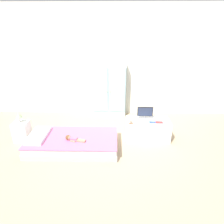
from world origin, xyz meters
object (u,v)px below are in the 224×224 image
at_px(bed, 73,142).
at_px(nightstand, 22,131).
at_px(table_lamp, 19,115).
at_px(wardrobe, 109,90).
at_px(tv_stand, 147,129).
at_px(book_blue, 152,122).
at_px(doll, 72,138).
at_px(tv_monitor, 145,112).
at_px(book_red, 159,122).
at_px(rocking_horse_toy, 131,121).

height_order(bed, nightstand, nightstand).
bearing_deg(nightstand, table_lamp, 180.00).
height_order(table_lamp, wardrobe, wardrobe).
bearing_deg(wardrobe, bed, -112.08).
xyz_separation_m(wardrobe, tv_stand, (0.86, -1.19, -0.48)).
relative_size(table_lamp, book_blue, 1.82).
distance_m(wardrobe, book_blue, 1.61).
height_order(tv_stand, book_blue, book_blue).
relative_size(doll, tv_monitor, 1.23).
distance_m(doll, nightstand, 1.18).
xyz_separation_m(nightstand, book_red, (2.80, 0.01, 0.23)).
xyz_separation_m(doll, table_lamp, (-1.12, 0.37, 0.29)).
bearing_deg(tv_monitor, rocking_horse_toy, -141.02).
bearing_deg(tv_stand, doll, -161.77).
relative_size(nightstand, table_lamp, 1.83).
height_order(tv_monitor, book_red, tv_monitor).
distance_m(wardrobe, tv_monitor, 1.37).
bearing_deg(table_lamp, doll, -18.48).
xyz_separation_m(book_blue, book_red, (0.14, 0.00, 0.00)).
bearing_deg(rocking_horse_toy, doll, -163.74).
relative_size(table_lamp, book_red, 1.61).
relative_size(table_lamp, tv_monitor, 0.71).
height_order(table_lamp, rocking_horse_toy, table_lamp).
xyz_separation_m(bed, table_lamp, (-1.11, 0.27, 0.45)).
bearing_deg(doll, rocking_horse_toy, 16.26).
xyz_separation_m(tv_stand, book_blue, (0.07, -0.11, 0.22)).
bearing_deg(wardrobe, book_blue, -54.41).
bearing_deg(table_lamp, bed, -13.56).
xyz_separation_m(tv_stand, rocking_horse_toy, (-0.36, -0.16, 0.26)).
bearing_deg(book_red, rocking_horse_toy, -174.30).
relative_size(bed, book_red, 12.37).
bearing_deg(wardrobe, rocking_horse_toy, -69.79).
xyz_separation_m(table_lamp, rocking_horse_toy, (2.24, -0.04, -0.09)).
height_order(nightstand, wardrobe, wardrobe).
distance_m(nightstand, book_blue, 2.68).
bearing_deg(book_red, bed, -170.67).
distance_m(tv_monitor, rocking_horse_toy, 0.40).
bearing_deg(bed, book_red, 9.33).
relative_size(book_blue, book_red, 0.88).
distance_m(table_lamp, rocking_horse_toy, 2.24).
bearing_deg(wardrobe, nightstand, -143.25).
bearing_deg(book_blue, rocking_horse_toy, -172.52).
bearing_deg(book_blue, table_lamp, -179.75).
height_order(tv_stand, tv_monitor, tv_monitor).
xyz_separation_m(tv_monitor, book_red, (0.27, -0.18, -0.14)).
height_order(tv_monitor, rocking_horse_toy, tv_monitor).
height_order(bed, rocking_horse_toy, rocking_horse_toy).
distance_m(book_blue, book_red, 0.14).
xyz_separation_m(bed, wardrobe, (0.64, 1.57, 0.57)).
bearing_deg(book_red, tv_monitor, 145.12).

